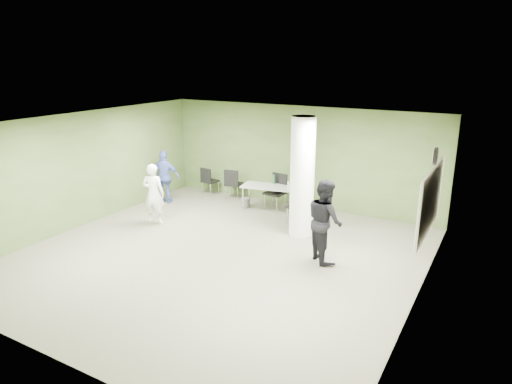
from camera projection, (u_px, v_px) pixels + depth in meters
The scene contains 17 objects.
floor at pixel (219, 256), 9.68m from camera, with size 8.00×8.00×0.00m, color #515140.
ceiling at pixel (216, 124), 8.89m from camera, with size 8.00×8.00×0.00m, color white.
wall_back at pixel (298, 157), 12.62m from camera, with size 8.00×0.02×2.80m, color #3D5126.
wall_left at pixel (82, 170), 11.17m from camera, with size 0.02×8.00×2.80m, color #3D5126.
wall_right_cream at pixel (422, 227), 7.40m from camera, with size 0.02×8.00×2.80m, color beige.
column at pixel (302, 177), 10.48m from camera, with size 0.56×0.56×2.80m, color silver.
whiteboard at pixel (430, 201), 8.41m from camera, with size 0.05×2.30×1.30m.
wall_clock at pixel (435, 156), 8.17m from camera, with size 0.06×0.32×0.32m.
folding_table at pixel (270, 188), 12.36m from camera, with size 1.57×0.91×0.95m.
wastebasket at pixel (245, 203), 12.75m from camera, with size 0.24×0.24×0.27m, color #4C4C4C.
chair_back_left at pixel (208, 179), 13.83m from camera, with size 0.47×0.47×0.85m.
chair_back_right at pixel (233, 182), 13.37m from camera, with size 0.53×0.53×0.92m.
chair_table_left at pixel (277, 189), 12.49m from camera, with size 0.56×0.56×1.00m.
chair_table_right at pixel (301, 203), 11.38m from camera, with size 0.60×0.60×0.94m.
woman_white at pixel (154, 194), 11.41m from camera, with size 0.56×0.37×1.54m, color white.
man_black at pixel (325, 221), 9.26m from camera, with size 0.84×0.65×1.72m, color black.
man_blue at pixel (165, 177), 13.01m from camera, with size 0.90×0.37×1.53m, color #4153A2.
Camera 1 is at (5.06, -7.36, 4.05)m, focal length 32.00 mm.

